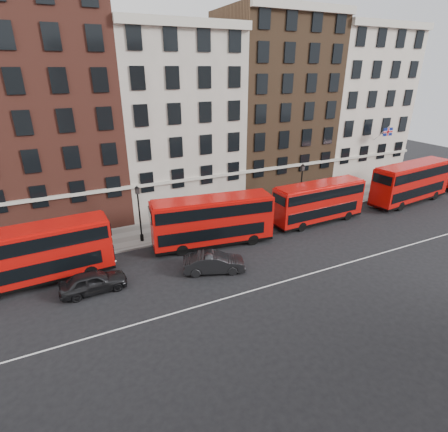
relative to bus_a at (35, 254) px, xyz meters
name	(u,v)px	position (x,y,z in m)	size (l,w,h in m)	color
ground	(253,273)	(14.98, -5.82, -2.38)	(120.00, 120.00, 0.00)	black
pavement	(202,223)	(14.98, 4.68, -2.31)	(80.00, 5.00, 0.15)	slate
kerb	(212,233)	(14.98, 2.18, -2.30)	(80.00, 0.30, 0.16)	gray
road_centre_line	(267,286)	(14.98, -7.82, -2.38)	(70.00, 0.12, 0.01)	white
building_terrace	(172,114)	(14.68, 12.05, 7.86)	(64.00, 11.95, 22.00)	beige
bus_a	(35,254)	(0.00, 0.00, 0.00)	(10.70, 3.11, 4.44)	red
bus_b	(212,220)	(14.08, 0.01, 0.04)	(11.00, 4.00, 4.52)	red
bus_c	(319,202)	(25.96, 0.00, -0.11)	(10.15, 2.75, 4.23)	red
bus_d	(411,182)	(39.56, 0.00, 0.17)	(11.55, 3.90, 4.76)	red
car_rear	(93,282)	(3.49, -2.96, -1.60)	(1.86, 4.63, 1.58)	black
car_front	(214,263)	(12.35, -4.24, -1.59)	(1.68, 4.82, 1.59)	black
lamp_post_left	(139,211)	(8.41, 3.26, 0.69)	(0.44, 0.44, 5.33)	black
lamp_post_right	(301,185)	(26.14, 3.26, 0.69)	(0.44, 0.44, 5.33)	black
traffic_light	(388,179)	(38.49, 2.27, 0.06)	(0.25, 0.45, 3.27)	black
iron_railings	(195,211)	(14.98, 6.88, -1.73)	(6.60, 0.06, 1.00)	black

